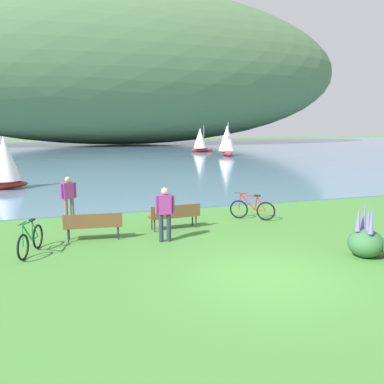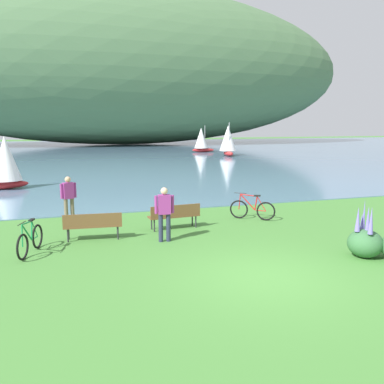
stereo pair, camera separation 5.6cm
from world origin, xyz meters
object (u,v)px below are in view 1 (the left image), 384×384
Objects in this scene: bicycle_leaning_near_bench at (31,240)px; person_on_the_grass at (165,211)px; sailboat_nearest_to_shore at (200,140)px; park_bench_near_camera at (175,214)px; bicycle_beside_path at (252,209)px; sailboat_mid_bay at (4,162)px; sailboat_far_off at (227,140)px; park_bench_further_along at (93,224)px; person_at_shoreline at (69,196)px.

bicycle_leaning_near_bench is 3.95m from person_on_the_grass.
sailboat_nearest_to_shore is at bearing 69.57° from person_on_the_grass.
bicycle_leaning_near_bench reaches higher than park_bench_near_camera.
bicycle_beside_path is at bearing 14.05° from bicycle_leaning_near_bench.
sailboat_mid_bay is 0.84× the size of sailboat_far_off.
sailboat_far_off reaches higher than park_bench_further_along.
park_bench_further_along is 1.08× the size of bicycle_leaning_near_bench.
bicycle_leaning_near_bench is at bearing -165.95° from bicycle_beside_path.
person_at_shoreline is 0.44× the size of sailboat_far_off.
sailboat_nearest_to_shore reaches higher than park_bench_near_camera.
bicycle_beside_path is 0.41× the size of sailboat_nearest_to_shore.
sailboat_far_off is at bearing 58.92° from bicycle_leaning_near_bench.
sailboat_mid_bay is (-2.12, 12.73, 1.16)m from bicycle_leaning_near_bench.
sailboat_far_off reaches higher than bicycle_beside_path.
bicycle_beside_path is 38.64m from sailboat_nearest_to_shore.
sailboat_nearest_to_shore is (16.66, 38.20, 1.15)m from park_bench_further_along.
park_bench_near_camera is 1.00× the size of park_bench_further_along.
sailboat_nearest_to_shore is (18.44, 39.09, 1.28)m from bicycle_leaning_near_bench.
sailboat_far_off is (17.52, 31.14, 1.33)m from park_bench_further_along.
person_on_the_grass is at bearing -21.38° from park_bench_further_along.
bicycle_leaning_near_bench is 3.93m from person_at_shoreline.
park_bench_near_camera is 0.48× the size of sailboat_far_off.
person_at_shoreline reaches higher than park_bench_further_along.
sailboat_nearest_to_shore is (14.54, 39.02, 0.70)m from person_on_the_grass.
bicycle_leaning_near_bench is at bearing -115.26° from sailboat_nearest_to_shore.
sailboat_mid_bay is (-9.94, 10.77, 1.16)m from bicycle_beside_path.
bicycle_beside_path is at bearing -110.89° from sailboat_far_off.
park_bench_near_camera is 0.53× the size of sailboat_nearest_to_shore.
person_at_shoreline reaches higher than park_bench_near_camera.
person_on_the_grass is at bearing -154.19° from bicycle_beside_path.
person_on_the_grass is (2.12, -0.83, 0.46)m from park_bench_further_along.
bicycle_leaning_near_bench is 37.43m from sailboat_far_off.
park_bench_near_camera is 4.82m from bicycle_leaning_near_bench.
park_bench_near_camera is 33.96m from sailboat_far_off.
park_bench_further_along is at bearing -71.74° from sailboat_mid_bay.
park_bench_near_camera is at bearing -33.18° from person_at_shoreline.
bicycle_beside_path is (7.82, 1.96, 0.00)m from bicycle_leaning_near_bench.
sailboat_far_off is at bearing 42.02° from sailboat_mid_bay.
person_on_the_grass reaches higher than bicycle_leaning_near_bench.
person_on_the_grass is (2.79, -3.66, 0.00)m from person_at_shoreline.
sailboat_far_off is at bearing -83.03° from sailboat_nearest_to_shore.
sailboat_mid_bay is at bearing 115.43° from person_on_the_grass.
bicycle_beside_path is at bearing -14.76° from person_at_shoreline.
sailboat_far_off reaches higher than bicycle_leaning_near_bench.
park_bench_near_camera is 1.08× the size of bicycle_leaning_near_bench.
park_bench_further_along is 12.51m from sailboat_mid_bay.
sailboat_mid_bay reaches higher than park_bench_further_along.
person_on_the_grass is 41.65m from sailboat_nearest_to_shore.
sailboat_nearest_to_shore is at bearing 66.44° from park_bench_further_along.
park_bench_near_camera is 4.19m from person_at_shoreline.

